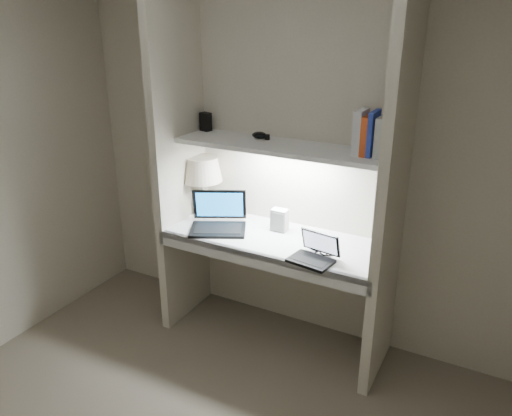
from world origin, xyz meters
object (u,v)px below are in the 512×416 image
Objects in this scene: speaker at (280,220)px; book_row at (377,135)px; laptop_main at (219,220)px; laptop_netbook at (314,254)px; table_lamp at (202,176)px.

book_row is (0.60, 0.00, 0.64)m from speaker.
laptop_main reaches higher than laptop_netbook.
table_lamp is at bearing 179.23° from book_row.
laptop_netbook is at bearing -37.49° from laptop_main.
laptop_netbook is 0.47m from speaker.
book_row reaches higher than laptop_netbook.
book_row reaches higher than laptop_main.
table_lamp is 0.90× the size of laptop_main.
speaker is 0.88m from book_row.
table_lamp is 2.80× the size of speaker.
speaker is at bearing 150.19° from laptop_netbook.
speaker is at bearing -5.27° from laptop_main.
laptop_main is 1.19m from book_row.
book_row is (0.23, 0.30, 0.68)m from laptop_netbook.
laptop_main is 1.67× the size of laptop_netbook.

